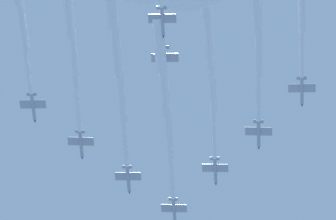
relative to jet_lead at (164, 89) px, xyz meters
The scene contains 4 objects.
jet_lead is the anchor object (origin of this frame).
jet_port_inner 19.90m from the jet_lead, 130.09° to the right, with size 8.95×71.76×3.98m.
jet_starboard_inner 21.13m from the jet_lead, 43.86° to the right, with size 9.31×73.23×4.03m.
jet_port_mid 37.94m from the jet_lead, 131.42° to the right, with size 10.31×71.76×4.06m.
Camera 1 is at (8.86, -76.79, -58.95)m, focal length 83.26 mm.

